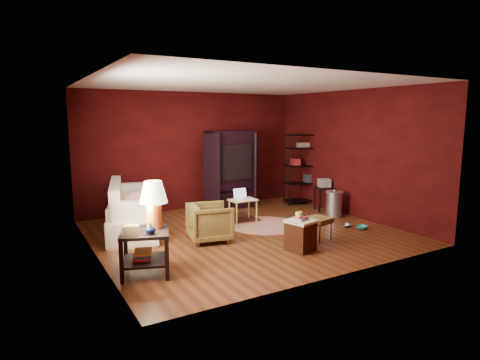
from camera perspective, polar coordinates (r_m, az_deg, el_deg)
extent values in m
cube|color=brown|center=(7.81, 0.74, -7.53)|extent=(5.50, 5.00, 0.02)
cube|color=white|center=(7.52, 0.78, 13.54)|extent=(5.50, 5.00, 0.02)
cube|color=#430A09|center=(9.77, -6.78, 4.12)|extent=(5.50, 0.02, 2.80)
cube|color=#430A09|center=(5.55, 14.10, 0.36)|extent=(5.50, 0.02, 2.80)
cube|color=#430A09|center=(6.58, -20.39, 1.37)|extent=(0.02, 5.00, 2.80)
cube|color=#430A09|center=(9.25, 15.66, 3.59)|extent=(0.02, 5.00, 2.80)
cube|color=white|center=(5.59, -18.46, 2.30)|extent=(0.02, 1.20, 1.40)
imported|color=silver|center=(8.04, -14.82, -4.04)|extent=(1.30, 2.36, 0.88)
imported|color=black|center=(7.23, -4.30, -5.77)|extent=(0.81, 0.84, 0.74)
imported|color=#ABADB2|center=(8.44, 14.76, -5.74)|extent=(0.23, 0.07, 0.22)
imported|color=#25A8B1|center=(8.37, 16.98, -5.97)|extent=(0.23, 0.14, 0.22)
imported|color=#0B1338|center=(5.62, -12.64, -6.80)|extent=(0.19, 0.19, 0.14)
imported|color=#DBDA6B|center=(6.65, 8.39, -4.78)|extent=(0.15, 0.13, 0.12)
cube|color=black|center=(5.81, -13.40, -7.25)|extent=(0.84, 0.84, 0.04)
cube|color=black|center=(5.93, -13.25, -11.04)|extent=(0.79, 0.79, 0.03)
cube|color=black|center=(5.64, -16.51, -11.04)|extent=(0.07, 0.07, 0.62)
cube|color=black|center=(5.61, -10.34, -10.94)|extent=(0.07, 0.07, 0.62)
cube|color=black|center=(6.20, -15.95, -9.19)|extent=(0.07, 0.07, 0.62)
cube|color=black|center=(6.17, -10.37, -9.08)|extent=(0.07, 0.07, 0.62)
cylinder|color=orange|center=(5.86, -12.12, -4.95)|extent=(0.28, 0.28, 0.37)
cone|color=#F2E5C6|center=(5.79, -12.23, -1.66)|extent=(0.51, 0.51, 0.31)
cube|color=#91844F|center=(5.64, -15.20, -6.88)|extent=(0.23, 0.19, 0.13)
cube|color=red|center=(5.92, -13.81, -10.60)|extent=(0.33, 0.37, 0.03)
cube|color=#3585D4|center=(5.91, -13.72, -10.24)|extent=(0.33, 0.37, 0.03)
cube|color=#EED34F|center=(5.90, -13.62, -9.88)|extent=(0.33, 0.37, 0.03)
cube|color=silver|center=(8.12, -14.58, -5.02)|extent=(1.27, 2.09, 0.41)
cube|color=silver|center=(8.06, -17.21, -3.22)|extent=(0.65, 1.93, 0.82)
cube|color=silver|center=(7.12, -14.45, -5.09)|extent=(0.84, 0.38, 0.56)
cube|color=silver|center=(9.03, -14.79, -2.19)|extent=(0.84, 0.38, 0.56)
ellipsoid|color=red|center=(7.50, -14.18, -3.58)|extent=(0.65, 0.65, 0.29)
ellipsoid|color=red|center=(8.05, -14.31, -2.60)|extent=(0.72, 0.72, 0.33)
ellipsoid|color=silver|center=(8.56, -14.41, -2.21)|extent=(0.60, 0.60, 0.27)
cube|color=#421E0F|center=(6.81, 8.59, -7.93)|extent=(0.49, 0.49, 0.48)
cube|color=silver|center=(6.74, 8.64, -5.81)|extent=(0.52, 0.52, 0.04)
cube|color=beige|center=(6.74, 8.65, -5.55)|extent=(0.27, 0.23, 0.02)
cube|color=#4D86B4|center=(6.73, 8.65, -5.39)|extent=(0.27, 0.24, 0.02)
cube|color=#CD4D54|center=(6.73, 8.66, -5.23)|extent=(0.24, 0.20, 0.02)
cube|color=black|center=(6.79, 8.83, -4.94)|extent=(0.12, 0.14, 0.02)
cube|color=black|center=(7.41, 11.12, -5.55)|extent=(0.47, 0.47, 0.08)
cube|color=black|center=(7.42, 11.11, -5.93)|extent=(0.42, 0.42, 0.02)
cylinder|color=black|center=(7.25, 11.28, -7.58)|extent=(0.02, 0.02, 0.33)
cylinder|color=black|center=(7.49, 12.81, -7.08)|extent=(0.02, 0.02, 0.33)
cylinder|color=black|center=(7.44, 9.31, -7.09)|extent=(0.02, 0.02, 0.33)
cylinder|color=black|center=(7.68, 10.87, -6.62)|extent=(0.02, 0.02, 0.33)
cylinder|color=beige|center=(8.32, 3.42, -6.42)|extent=(1.68, 1.68, 0.01)
cube|color=#4F1D15|center=(8.73, -2.11, -5.59)|extent=(1.35, 0.93, 0.01)
cube|color=#E9F06D|center=(8.51, 0.43, -2.86)|extent=(0.56, 0.39, 0.03)
cylinder|color=#E9F06D|center=(8.31, -0.47, -4.80)|extent=(0.03, 0.03, 0.47)
cylinder|color=#E9F06D|center=(8.55, 2.38, -4.41)|extent=(0.03, 0.03, 0.47)
cylinder|color=#E9F06D|center=(8.58, -1.52, -4.36)|extent=(0.03, 0.03, 0.47)
cylinder|color=#E9F06D|center=(8.81, 1.27, -4.00)|extent=(0.03, 0.03, 0.47)
cube|color=white|center=(8.53, 0.33, -2.68)|extent=(0.30, 0.21, 0.01)
cube|color=silver|center=(8.59, -0.01, -1.88)|extent=(0.30, 0.06, 0.20)
cube|color=white|center=(8.37, 0.09, -2.94)|extent=(0.25, 0.32, 0.00)
cube|color=white|center=(8.50, 1.48, -2.76)|extent=(0.24, 0.31, 0.00)
cube|color=black|center=(9.83, -1.52, 1.53)|extent=(1.10, 0.62, 1.88)
cube|color=black|center=(9.72, -1.26, 2.62)|extent=(0.90, 0.47, 0.84)
cube|color=black|center=(9.33, -4.00, 1.11)|extent=(0.29, 0.40, 1.79)
cube|color=black|center=(9.88, 2.29, 1.56)|extent=(0.30, 0.39, 1.79)
cube|color=#2D3032|center=(9.78, -1.39, 2.07)|extent=(0.63, 0.51, 0.52)
cube|color=black|center=(9.55, -0.70, 1.92)|extent=(0.50, 0.02, 0.40)
cube|color=black|center=(9.86, -1.38, -1.36)|extent=(0.90, 0.52, 0.05)
cylinder|color=black|center=(10.00, 7.02, 1.31)|extent=(0.03, 0.03, 1.79)
cylinder|color=black|center=(10.31, 11.39, 1.42)|extent=(0.03, 0.03, 1.79)
cylinder|color=black|center=(10.34, 6.36, 1.56)|extent=(0.03, 0.03, 1.79)
cylinder|color=black|center=(10.64, 10.62, 1.67)|extent=(0.03, 0.03, 1.79)
cube|color=black|center=(10.44, 8.77, -2.83)|extent=(0.95, 0.62, 0.02)
cube|color=black|center=(10.36, 8.83, -0.41)|extent=(0.95, 0.62, 0.02)
cube|color=black|center=(10.30, 8.89, 2.04)|extent=(0.95, 0.62, 0.02)
cube|color=black|center=(10.26, 8.94, 4.52)|extent=(0.95, 0.62, 0.02)
cube|color=black|center=(10.24, 8.99, 6.34)|extent=(0.95, 0.62, 0.02)
cube|color=maroon|center=(10.22, 7.86, 2.57)|extent=(0.26, 0.30, 0.16)
cube|color=#2F303B|center=(10.42, 9.86, 0.27)|extent=(0.31, 0.31, 0.20)
cube|color=brown|center=(10.25, 8.96, 4.96)|extent=(0.34, 0.28, 0.12)
cube|color=black|center=(9.71, 11.87, -1.07)|extent=(0.49, 0.49, 0.04)
cube|color=black|center=(9.55, 11.28, -2.90)|extent=(0.05, 0.05, 0.55)
cube|color=black|center=(9.68, 13.07, -2.82)|extent=(0.05, 0.05, 0.55)
cube|color=black|center=(9.85, 10.60, -2.53)|extent=(0.05, 0.05, 0.55)
cube|color=black|center=(9.97, 12.35, -2.45)|extent=(0.05, 0.05, 0.55)
cube|color=#B5B6BA|center=(9.69, 11.90, -0.40)|extent=(0.32, 0.29, 0.19)
cylinder|color=silver|center=(9.21, 13.23, -3.45)|extent=(0.41, 0.41, 0.54)
cylinder|color=silver|center=(9.16, 13.29, -1.70)|extent=(0.45, 0.45, 0.04)
sphere|color=silver|center=(9.15, 13.30, -1.47)|extent=(0.06, 0.06, 0.05)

